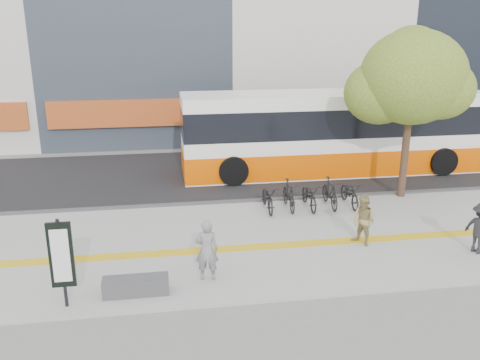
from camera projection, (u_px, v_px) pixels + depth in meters
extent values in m
plane|color=gray|center=(234.00, 267.00, 13.92)|extent=(120.00, 120.00, 0.00)
cube|color=gray|center=(227.00, 243.00, 15.32)|extent=(40.00, 7.00, 0.08)
cube|color=gold|center=(229.00, 249.00, 14.84)|extent=(40.00, 0.45, 0.01)
cube|color=black|center=(205.00, 174.00, 22.40)|extent=(40.00, 8.00, 0.06)
cube|color=#3C3C3F|center=(214.00, 203.00, 18.61)|extent=(40.00, 0.25, 0.14)
cube|color=#B44C1D|center=(233.00, 110.00, 26.86)|extent=(19.00, 0.50, 1.40)
cube|color=#3C3C3F|center=(136.00, 286.00, 12.31)|extent=(1.60, 0.45, 0.45)
cylinder|color=black|center=(62.00, 264.00, 11.53)|extent=(0.08, 0.08, 2.20)
cube|color=black|center=(61.00, 255.00, 11.46)|extent=(0.55, 0.08, 1.60)
cube|color=white|center=(61.00, 256.00, 11.42)|extent=(0.40, 0.02, 1.30)
cylinder|color=#352118|center=(405.00, 156.00, 18.92)|extent=(0.28, 0.28, 3.20)
ellipsoid|color=#3D6020|center=(413.00, 77.00, 18.05)|extent=(3.80, 3.80, 3.42)
ellipsoid|color=#3D6020|center=(379.00, 93.00, 18.55)|extent=(2.60, 2.60, 2.34)
ellipsoid|color=#3D6020|center=(440.00, 89.00, 17.92)|extent=(2.40, 2.40, 2.16)
ellipsoid|color=#3D6020|center=(412.00, 53.00, 18.61)|extent=(2.20, 2.20, 1.98)
cube|color=white|center=(332.00, 132.00, 22.23)|extent=(13.23, 2.76, 3.53)
cube|color=#E95600|center=(331.00, 158.00, 22.58)|extent=(13.26, 2.78, 1.10)
cube|color=black|center=(333.00, 119.00, 22.05)|extent=(13.26, 2.78, 1.21)
cylinder|color=black|center=(234.00, 171.00, 20.59)|extent=(1.21, 0.39, 1.21)
cylinder|color=black|center=(225.00, 154.00, 23.19)|extent=(1.21, 0.39, 1.21)
cylinder|color=black|center=(443.00, 162.00, 21.97)|extent=(1.21, 0.39, 1.21)
cylinder|color=black|center=(413.00, 147.00, 24.57)|extent=(1.21, 0.39, 1.21)
imported|color=black|center=(268.00, 197.00, 17.80)|extent=(0.66, 1.81, 0.94)
imported|color=black|center=(289.00, 195.00, 17.89)|extent=(0.53, 1.75, 1.05)
imported|color=black|center=(309.00, 195.00, 18.02)|extent=(0.66, 1.81, 0.94)
imported|color=black|center=(330.00, 193.00, 18.12)|extent=(0.53, 1.75, 1.05)
imported|color=black|center=(350.00, 193.00, 18.25)|extent=(0.66, 1.81, 0.94)
imported|color=black|center=(207.00, 250.00, 12.87)|extent=(0.64, 0.46, 1.65)
imported|color=olive|center=(364.00, 221.00, 14.93)|extent=(0.88, 0.93, 1.52)
imported|color=black|center=(480.00, 228.00, 14.41)|extent=(0.87, 1.11, 1.51)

